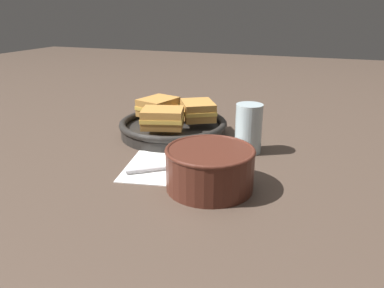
{
  "coord_description": "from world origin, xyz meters",
  "views": [
    {
      "loc": [
        0.31,
        -0.7,
        0.32
      ],
      "look_at": [
        0.04,
        0.0,
        0.04
      ],
      "focal_mm": 35.0,
      "sensor_mm": 36.0,
      "label": 1
    }
  ],
  "objects_px": {
    "spoon": "(179,166)",
    "drinking_glass": "(249,128)",
    "soup_bowl": "(210,166)",
    "skillet": "(173,127)",
    "sandwich_near_right": "(158,107)",
    "sandwich_far_left": "(163,118)",
    "sandwich_near_left": "(198,110)"
  },
  "relations": [
    {
      "from": "skillet",
      "to": "sandwich_near_right",
      "type": "relative_size",
      "value": 2.39
    },
    {
      "from": "sandwich_near_right",
      "to": "drinking_glass",
      "type": "distance_m",
      "value": 0.28
    },
    {
      "from": "soup_bowl",
      "to": "sandwich_far_left",
      "type": "relative_size",
      "value": 1.39
    },
    {
      "from": "soup_bowl",
      "to": "sandwich_near_left",
      "type": "distance_m",
      "value": 0.32
    },
    {
      "from": "skillet",
      "to": "sandwich_far_left",
      "type": "bearing_deg",
      "value": -89.08
    },
    {
      "from": "spoon",
      "to": "sandwich_near_right",
      "type": "xyz_separation_m",
      "value": [
        -0.16,
        0.23,
        0.06
      ]
    },
    {
      "from": "skillet",
      "to": "drinking_glass",
      "type": "xyz_separation_m",
      "value": [
        0.21,
        -0.05,
        0.04
      ]
    },
    {
      "from": "soup_bowl",
      "to": "sandwich_near_right",
      "type": "height_order",
      "value": "sandwich_near_right"
    },
    {
      "from": "skillet",
      "to": "sandwich_near_right",
      "type": "distance_m",
      "value": 0.08
    },
    {
      "from": "drinking_glass",
      "to": "sandwich_near_right",
      "type": "bearing_deg",
      "value": 163.21
    },
    {
      "from": "sandwich_near_left",
      "to": "drinking_glass",
      "type": "relative_size",
      "value": 1.12
    },
    {
      "from": "spoon",
      "to": "skillet",
      "type": "height_order",
      "value": "skillet"
    },
    {
      "from": "drinking_glass",
      "to": "skillet",
      "type": "bearing_deg",
      "value": 166.93
    },
    {
      "from": "spoon",
      "to": "sandwich_near_right",
      "type": "distance_m",
      "value": 0.29
    },
    {
      "from": "sandwich_near_left",
      "to": "drinking_glass",
      "type": "distance_m",
      "value": 0.18
    },
    {
      "from": "soup_bowl",
      "to": "skillet",
      "type": "height_order",
      "value": "soup_bowl"
    },
    {
      "from": "drinking_glass",
      "to": "sandwich_near_left",
      "type": "bearing_deg",
      "value": 151.78
    },
    {
      "from": "soup_bowl",
      "to": "spoon",
      "type": "height_order",
      "value": "soup_bowl"
    },
    {
      "from": "soup_bowl",
      "to": "spoon",
      "type": "bearing_deg",
      "value": 145.86
    },
    {
      "from": "sandwich_near_right",
      "to": "sandwich_far_left",
      "type": "distance_m",
      "value": 0.11
    },
    {
      "from": "skillet",
      "to": "sandwich_far_left",
      "type": "height_order",
      "value": "sandwich_far_left"
    },
    {
      "from": "skillet",
      "to": "soup_bowl",
      "type": "bearing_deg",
      "value": -54.37
    },
    {
      "from": "spoon",
      "to": "sandwich_far_left",
      "type": "distance_m",
      "value": 0.18
    },
    {
      "from": "soup_bowl",
      "to": "skillet",
      "type": "distance_m",
      "value": 0.32
    },
    {
      "from": "sandwich_far_left",
      "to": "sandwich_near_right",
      "type": "bearing_deg",
      "value": 120.92
    },
    {
      "from": "spoon",
      "to": "drinking_glass",
      "type": "relative_size",
      "value": 1.2
    },
    {
      "from": "sandwich_near_right",
      "to": "sandwich_far_left",
      "type": "xyz_separation_m",
      "value": [
        0.06,
        -0.1,
        0.0
      ]
    },
    {
      "from": "sandwich_near_left",
      "to": "skillet",
      "type": "bearing_deg",
      "value": -149.08
    },
    {
      "from": "soup_bowl",
      "to": "sandwich_near_left",
      "type": "relative_size",
      "value": 1.3
    },
    {
      "from": "soup_bowl",
      "to": "spoon",
      "type": "xyz_separation_m",
      "value": [
        -0.09,
        0.06,
        -0.04
      ]
    },
    {
      "from": "soup_bowl",
      "to": "sandwich_near_left",
      "type": "bearing_deg",
      "value": 113.82
    },
    {
      "from": "spoon",
      "to": "sandwich_far_left",
      "type": "height_order",
      "value": "sandwich_far_left"
    }
  ]
}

